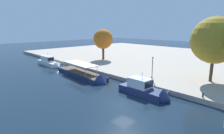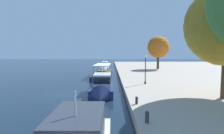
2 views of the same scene
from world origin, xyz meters
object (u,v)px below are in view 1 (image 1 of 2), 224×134
Objects in this scene: motor_yacht_0 at (50,63)px; tree_0 at (102,39)px; tour_boat_1 at (84,76)px; mooring_bollard_0 at (203,95)px; tree_1 at (214,40)px; motor_yacht_2 at (146,91)px; lamp_post at (152,66)px.

tree_0 is at bearing 69.93° from motor_yacht_0.
tour_boat_1 is 21.74m from mooring_bollard_0.
tree_1 is at bearing 103.76° from mooring_bollard_0.
lamp_post is (-3.00, 5.88, 2.37)m from motor_yacht_2.
tour_boat_1 reaches higher than mooring_bollard_0.
mooring_bollard_0 is (6.74, 3.28, 0.43)m from motor_yacht_2.
tree_1 is at bearing 38.90° from lamp_post.
tree_1 reaches higher than lamp_post.
motor_yacht_0 reaches higher than motor_yacht_2.
mooring_bollard_0 is at bearing 26.23° from motor_yacht_2.
mooring_bollard_0 is 33.98m from tree_0.
tree_0 reaches higher than mooring_bollard_0.
tree_0 is at bearing 162.52° from mooring_bollard_0.
tree_1 reaches higher than motor_yacht_2.
tour_boat_1 is at bearing -169.48° from mooring_bollard_0.
motor_yacht_0 is 0.95× the size of tree_1.
lamp_post reaches higher than motor_yacht_2.
lamp_post is 0.37× the size of tree_1.
motor_yacht_0 is at bearing -174.04° from mooring_bollard_0.
motor_yacht_2 is 0.97× the size of tree_0.
tour_boat_1 is 14.64m from motor_yacht_2.
motor_yacht_2 is 12.63× the size of mooring_bollard_0.
motor_yacht_2 is (14.62, 0.68, 0.41)m from tour_boat_1.
tour_boat_1 is 24.21m from tree_1.
tour_boat_1 is 1.80× the size of tree_0.
motor_yacht_0 reaches higher than mooring_bollard_0.
mooring_bollard_0 is 10.26m from lamp_post.
motor_yacht_0 is 28.13m from lamp_post.
lamp_post is 0.47× the size of tree_0.
tree_0 reaches higher than motor_yacht_2.
motor_yacht_0 is 15.95m from tree_0.
lamp_post is (11.62, 6.57, 2.78)m from tour_boat_1.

